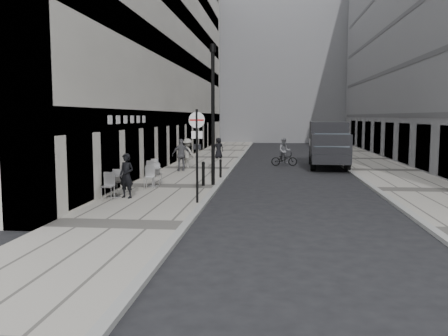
{
  "coord_description": "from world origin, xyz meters",
  "views": [
    {
      "loc": [
        2.52,
        -10.48,
        3.23
      ],
      "look_at": [
        0.78,
        6.25,
        1.4
      ],
      "focal_mm": 38.0,
      "sensor_mm": 36.0,
      "label": 1
    }
  ],
  "objects_px": {
    "walking_man": "(127,176)",
    "lamppost": "(213,108)",
    "panel_van": "(328,142)",
    "cyclist": "(284,155)",
    "sign_post": "(197,143)"
  },
  "relations": [
    {
      "from": "cyclist",
      "to": "lamppost",
      "type": "bearing_deg",
      "value": -113.15
    },
    {
      "from": "panel_van",
      "to": "cyclist",
      "type": "relative_size",
      "value": 3.44
    },
    {
      "from": "walking_man",
      "to": "lamppost",
      "type": "relative_size",
      "value": 0.27
    },
    {
      "from": "panel_van",
      "to": "lamppost",
      "type": "bearing_deg",
      "value": -121.0
    },
    {
      "from": "lamppost",
      "to": "sign_post",
      "type": "bearing_deg",
      "value": -90.0
    },
    {
      "from": "sign_post",
      "to": "panel_van",
      "type": "distance_m",
      "value": 15.14
    },
    {
      "from": "panel_van",
      "to": "cyclist",
      "type": "distance_m",
      "value": 2.98
    },
    {
      "from": "walking_man",
      "to": "sign_post",
      "type": "relative_size",
      "value": 0.51
    },
    {
      "from": "panel_van",
      "to": "cyclist",
      "type": "bearing_deg",
      "value": 169.04
    },
    {
      "from": "lamppost",
      "to": "panel_van",
      "type": "distance_m",
      "value": 11.3
    },
    {
      "from": "sign_post",
      "to": "cyclist",
      "type": "distance_m",
      "value": 14.96
    },
    {
      "from": "sign_post",
      "to": "panel_van",
      "type": "height_order",
      "value": "sign_post"
    },
    {
      "from": "sign_post",
      "to": "lamppost",
      "type": "bearing_deg",
      "value": 93.93
    },
    {
      "from": "walking_man",
      "to": "sign_post",
      "type": "height_order",
      "value": "sign_post"
    },
    {
      "from": "walking_man",
      "to": "panel_van",
      "type": "relative_size",
      "value": 0.27
    }
  ]
}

